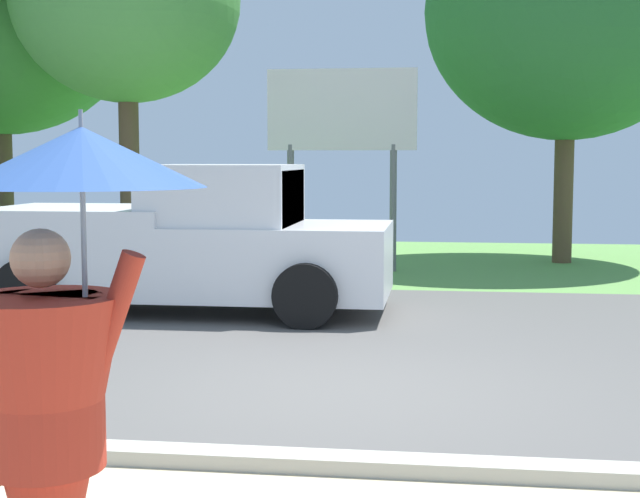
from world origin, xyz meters
TOP-DOWN VIEW (x-y plane):
  - ground_plane at (0.00, 2.95)m, footprint 40.00×22.00m
  - monk_pedestrian at (-0.60, -4.38)m, footprint 1.03×0.90m
  - pickup_truck at (-2.39, 3.78)m, footprint 5.20×2.28m
  - roadside_billboard at (-0.91, 8.30)m, footprint 2.60×0.12m
  - tree_center_back at (3.09, 10.06)m, footprint 5.26×5.26m

SIDE VIEW (x-z plane):
  - ground_plane at x=0.00m, z-range -0.15..0.05m
  - pickup_truck at x=-2.39m, z-range -0.07..1.81m
  - monk_pedestrian at x=-0.60m, z-range 0.00..2.13m
  - roadside_billboard at x=-0.91m, z-range 0.80..4.30m
  - tree_center_back at x=3.09m, z-range 1.14..8.22m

